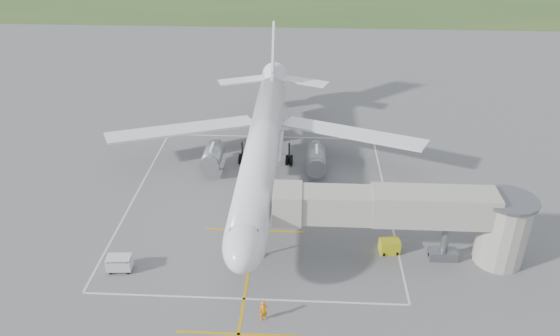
# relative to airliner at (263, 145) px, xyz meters

# --- Properties ---
(ground) EXTENTS (700.00, 700.00, 0.00)m
(ground) POSITION_rel_airliner_xyz_m (0.00, -0.75, -4.39)
(ground) COLOR #5B5B5E
(ground) RESTS_ON ground
(apron_markings) EXTENTS (28.20, 60.00, 0.01)m
(apron_markings) POSITION_rel_airliner_xyz_m (0.00, -6.57, -4.38)
(apron_markings) COLOR #CD910C
(apron_markings) RESTS_ON ground
(airliner) EXTENTS (38.93, 46.75, 13.52)m
(airliner) POSITION_rel_airliner_xyz_m (0.00, 0.00, 0.00)
(airliner) COLOR white
(airliner) RESTS_ON ground
(jet_bridge) EXTENTS (23.40, 5.00, 7.20)m
(jet_bridge) POSITION_rel_airliner_xyz_m (15.72, -14.25, 0.35)
(jet_bridge) COLOR gray
(jet_bridge) RESTS_ON ground
(gpu_unit) EXTENTS (2.01, 1.55, 1.39)m
(gpu_unit) POSITION_rel_airliner_xyz_m (13.10, -13.59, -3.71)
(gpu_unit) COLOR gold
(gpu_unit) RESTS_ON ground
(baggage_cart) EXTENTS (2.27, 1.46, 1.52)m
(baggage_cart) POSITION_rel_airliner_xyz_m (-11.67, -17.60, -3.61)
(baggage_cart) COLOR silver
(baggage_cart) RESTS_ON ground
(ramp_worker_nose) EXTENTS (0.78, 0.62, 1.88)m
(ramp_worker_nose) POSITION_rel_airliner_xyz_m (1.85, -23.07, -3.45)
(ramp_worker_nose) COLOR orange
(ramp_worker_nose) RESTS_ON ground
(ramp_worker_wing) EXTENTS (0.93, 0.99, 1.62)m
(ramp_worker_wing) POSITION_rel_airliner_xyz_m (-7.07, 1.01, -3.58)
(ramp_worker_wing) COLOR #F84C07
(ramp_worker_wing) RESTS_ON ground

